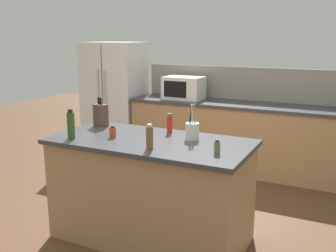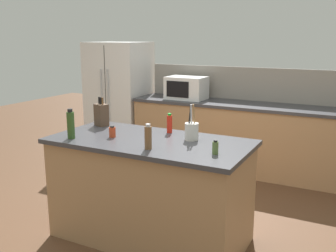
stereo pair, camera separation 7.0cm
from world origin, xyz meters
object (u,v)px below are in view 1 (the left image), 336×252
Objects in this scene: olive_oil_bottle at (71,125)px; pepper_grinder at (150,137)px; utensil_crock at (192,131)px; hot_sauce_bottle at (170,124)px; microwave at (184,88)px; spice_jar_oregano at (217,147)px; spice_jar_paprika at (113,132)px; knife_block at (101,115)px; refrigerator at (116,98)px.

pepper_grinder is (0.77, 0.03, -0.03)m from olive_oil_bottle.
hot_sauce_bottle is (-0.29, 0.14, 0.01)m from utensil_crock.
utensil_crock is 1.55× the size of pepper_grinder.
microwave is 4.90× the size of spice_jar_oregano.
spice_jar_oregano is at bearing -3.55° from spice_jar_paprika.
knife_block is 2.78× the size of spice_jar_paprika.
utensil_crock is (2.19, -2.09, 0.16)m from refrigerator.
pepper_grinder is (0.84, -0.51, -0.02)m from knife_block.
knife_block reaches higher than pepper_grinder.
hot_sauce_bottle is 0.70× the size of olive_oil_bottle.
microwave and utensil_crock have the same top height.
spice_jar_paprika is at bearing -56.87° from refrigerator.
knife_block is at bearing 164.02° from spice_jar_oregano.
microwave reaches higher than spice_jar_paprika.
microwave is 2.95× the size of hot_sauce_bottle.
microwave is 1.89× the size of knife_block.
hot_sauce_bottle reaches higher than spice_jar_oregano.
utensil_crock is at bearing 137.96° from spice_jar_oregano.
knife_block is at bearing 148.81° from pepper_grinder.
knife_block is 2.59× the size of spice_jar_oregano.
hot_sauce_bottle is 0.90m from olive_oil_bottle.
spice_jar_oregano is at bearing -42.04° from utensil_crock.
pepper_grinder is at bearing -51.49° from refrigerator.
spice_jar_paprika is 0.51× the size of pepper_grinder.
refrigerator is 2.32m from knife_block.
refrigerator is 15.50× the size of spice_jar_oregano.
knife_block is at bearing -175.92° from hot_sauce_bottle.
utensil_crock reaches higher than hot_sauce_bottle.
microwave is at bearing -2.46° from refrigerator.
microwave is at bearing 108.04° from pepper_grinder.
microwave is at bearing 110.05° from knife_block.
utensil_crock is at bearing -43.67° from refrigerator.
olive_oil_bottle reaches higher than spice_jar_paprika.
utensil_crock reaches higher than knife_block.
refrigerator reaches higher than hot_sauce_bottle.
spice_jar_oregano is at bearing -43.46° from refrigerator.
hot_sauce_bottle is (0.75, 0.05, -0.03)m from knife_block.
spice_jar_paprika is at bearing 34.68° from olive_oil_bottle.
utensil_crock reaches higher than olive_oil_bottle.
spice_jar_paprika is (0.37, -0.33, -0.07)m from knife_block.
refrigerator is 9.34× the size of hot_sauce_bottle.
spice_jar_oregano is 0.54× the size of pepper_grinder.
knife_block is 1.04m from utensil_crock.
olive_oil_bottle is at bearing -155.31° from utensil_crock.
spice_jar_paprika is 0.39× the size of olive_oil_bottle.
olive_oil_bottle is (1.22, -2.54, 0.20)m from refrigerator.
utensil_crock is 1.73× the size of hot_sauce_bottle.
microwave is 2.48m from olive_oil_bottle.
microwave is at bearing 115.98° from utensil_crock.
refrigerator reaches higher than spice_jar_oregano.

